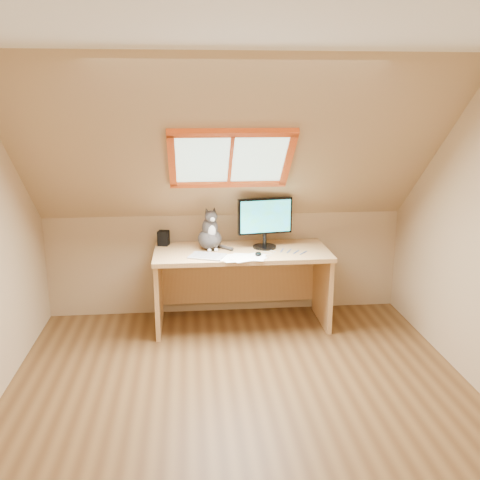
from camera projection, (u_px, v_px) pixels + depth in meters
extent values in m
plane|color=brown|center=(243.00, 403.00, 3.81)|extent=(3.50, 3.50, 0.00)
cube|color=tan|center=(297.00, 373.00, 1.82)|extent=(3.50, 0.02, 2.40)
cube|color=tan|center=(225.00, 263.00, 5.36)|extent=(3.50, 0.02, 1.00)
cube|color=silver|center=(262.00, 32.00, 2.45)|extent=(3.50, 1.95, 0.02)
cube|color=tan|center=(231.00, 150.00, 4.31)|extent=(3.50, 1.56, 1.41)
cube|color=#B2E0CC|center=(230.00, 158.00, 4.40)|extent=(0.90, 0.53, 0.48)
cube|color=#F15216|center=(230.00, 158.00, 4.40)|extent=(1.02, 0.64, 0.59)
cube|color=tan|center=(242.00, 252.00, 4.96)|extent=(1.62, 0.71, 0.04)
cube|color=tan|center=(159.00, 293.00, 4.99)|extent=(0.04, 0.64, 0.70)
cube|color=tan|center=(322.00, 287.00, 5.13)|extent=(0.04, 0.64, 0.70)
cube|color=tan|center=(238.00, 279.00, 5.37)|extent=(1.52, 0.03, 0.49)
cylinder|color=black|center=(265.00, 247.00, 5.04)|extent=(0.22, 0.22, 0.02)
cylinder|color=black|center=(265.00, 240.00, 5.02)|extent=(0.04, 0.04, 0.12)
cube|color=black|center=(265.00, 216.00, 4.96)|extent=(0.52, 0.12, 0.34)
cube|color=blue|center=(266.00, 217.00, 4.93)|extent=(0.47, 0.08, 0.30)
ellipsoid|color=#383331|center=(210.00, 239.00, 4.98)|extent=(0.27, 0.31, 0.19)
ellipsoid|color=#383331|center=(210.00, 228.00, 4.94)|extent=(0.17, 0.17, 0.21)
ellipsoid|color=silver|center=(212.00, 232.00, 4.89)|extent=(0.08, 0.05, 0.12)
ellipsoid|color=#383331|center=(211.00, 216.00, 4.87)|extent=(0.14, 0.13, 0.11)
sphere|color=silver|center=(213.00, 220.00, 4.83)|extent=(0.04, 0.04, 0.04)
cone|color=#383331|center=(207.00, 211.00, 4.86)|extent=(0.06, 0.06, 0.07)
cone|color=#383331|center=(214.00, 210.00, 4.88)|extent=(0.06, 0.06, 0.07)
cube|color=black|center=(163.00, 238.00, 5.11)|extent=(0.12, 0.12, 0.14)
cube|color=#B2B2B7|center=(207.00, 256.00, 4.75)|extent=(0.36, 0.31, 0.01)
ellipsoid|color=black|center=(258.00, 254.00, 4.78)|extent=(0.08, 0.11, 0.03)
cube|color=white|center=(238.00, 258.00, 4.70)|extent=(0.33, 0.27, 0.00)
cube|color=white|center=(238.00, 258.00, 4.70)|extent=(0.32, 0.24, 0.00)
cube|color=white|center=(238.00, 258.00, 4.70)|extent=(0.35, 0.30, 0.00)
cube|color=white|center=(238.00, 258.00, 4.70)|extent=(0.34, 0.28, 0.00)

